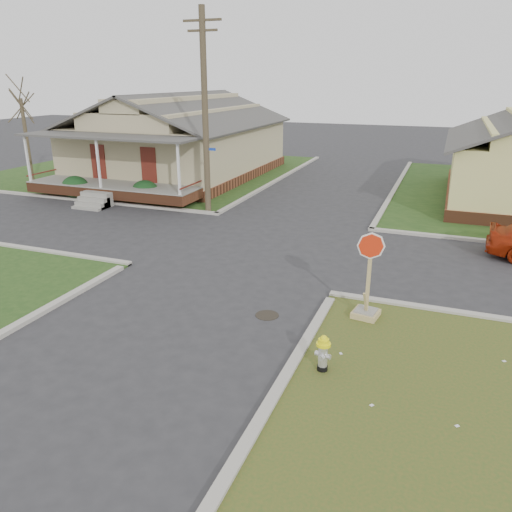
% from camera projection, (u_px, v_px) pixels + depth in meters
% --- Properties ---
extents(ground, '(120.00, 120.00, 0.00)m').
position_uv_depth(ground, '(203.00, 296.00, 14.73)').
color(ground, '#2B2B2D').
rests_on(ground, ground).
extents(verge_far_left, '(19.00, 19.00, 0.05)m').
position_uv_depth(verge_far_left, '(153.00, 170.00, 34.94)').
color(verge_far_left, '#214117').
rests_on(verge_far_left, ground).
extents(curbs, '(80.00, 40.00, 0.12)m').
position_uv_depth(curbs, '(262.00, 246.00, 19.12)').
color(curbs, '#ABA69B').
rests_on(curbs, ground).
extents(manhole, '(0.64, 0.64, 0.01)m').
position_uv_depth(manhole, '(267.00, 315.00, 13.54)').
color(manhole, black).
rests_on(manhole, ground).
extents(corner_house, '(10.10, 15.50, 5.30)m').
position_uv_depth(corner_house, '(180.00, 141.00, 32.01)').
color(corner_house, brown).
rests_on(corner_house, ground).
extents(utility_pole, '(1.80, 0.28, 9.00)m').
position_uv_depth(utility_pole, '(205.00, 112.00, 22.40)').
color(utility_pole, '#453B28').
rests_on(utility_pole, ground).
extents(tree_far_left, '(0.22, 0.22, 4.90)m').
position_uv_depth(tree_far_left, '(27.00, 140.00, 30.52)').
color(tree_far_left, '#453B28').
rests_on(tree_far_left, verge_far_left).
extents(fire_hydrant, '(0.32, 0.32, 0.85)m').
position_uv_depth(fire_hydrant, '(323.00, 351.00, 10.77)').
color(fire_hydrant, black).
rests_on(fire_hydrant, ground).
extents(stop_sign, '(0.67, 0.66, 2.37)m').
position_uv_depth(stop_sign, '(367.00, 299.00, 13.20)').
color(stop_sign, tan).
rests_on(stop_sign, ground).
extents(hedge_left, '(1.49, 1.22, 1.14)m').
position_uv_depth(hedge_left, '(75.00, 187.00, 26.51)').
color(hedge_left, '#123314').
rests_on(hedge_left, verge_far_left).
extents(hedge_right, '(1.45, 1.19, 1.11)m').
position_uv_depth(hedge_right, '(145.00, 191.00, 25.62)').
color(hedge_right, '#123314').
rests_on(hedge_right, verge_far_left).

